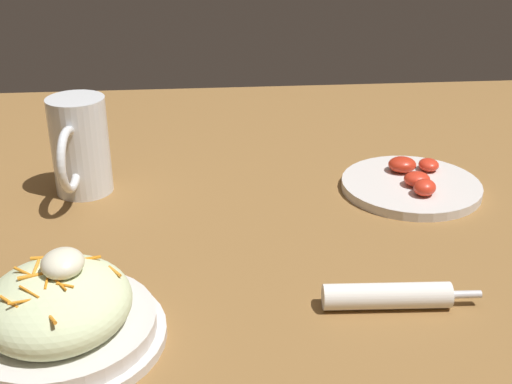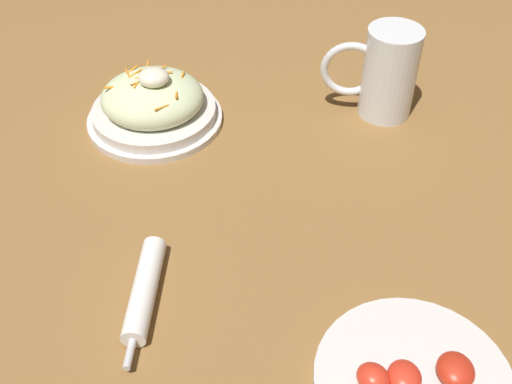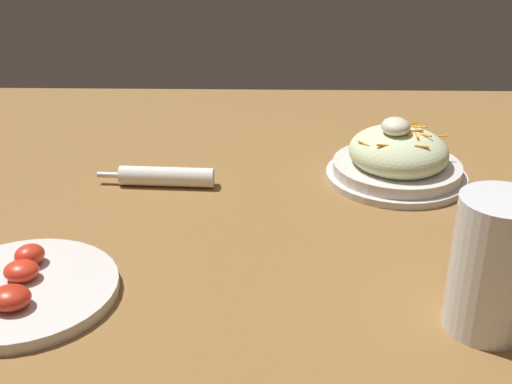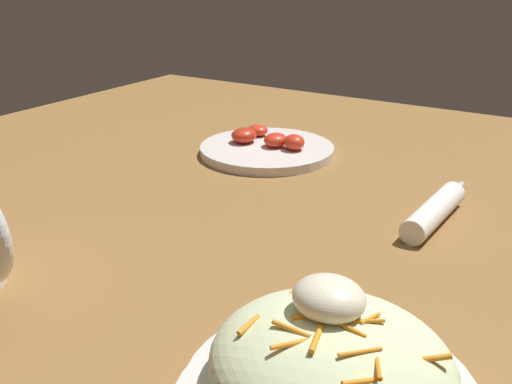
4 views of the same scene
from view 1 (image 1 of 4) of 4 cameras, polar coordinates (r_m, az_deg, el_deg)
The scene contains 5 objects.
ground_plane at distance 0.94m, azimuth 0.44°, elevation -3.61°, with size 1.43×1.43×0.00m, color olive.
salad_plate at distance 0.75m, azimuth -16.31°, elevation -9.87°, with size 0.22×0.22×0.11m.
beer_mug at distance 1.08m, azimuth -14.66°, elevation 3.38°, with size 0.16×0.09×0.15m.
napkin_roll at distance 0.80m, azimuth 11.15°, elevation -8.63°, with size 0.04×0.19×0.03m.
tomato_plate at distance 1.10m, azimuth 13.04°, elevation 0.66°, with size 0.22×0.22×0.04m.
Camera 1 is at (-0.82, 0.08, 0.46)m, focal length 47.26 mm.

